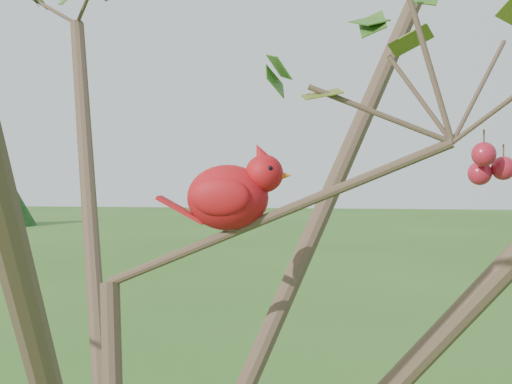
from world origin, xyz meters
TOP-DOWN VIEW (x-y plane):
  - crabapple_tree at (0.03, -0.02)m, footprint 2.35×2.05m
  - cardinal at (0.18, 0.08)m, footprint 0.24×0.12m
  - distant_trees at (1.83, 24.88)m, footprint 40.28×9.09m

SIDE VIEW (x-z plane):
  - distant_trees at x=1.83m, z-range -0.30..3.54m
  - cardinal at x=0.18m, z-range 2.03..2.20m
  - crabapple_tree at x=0.03m, z-range 0.65..3.60m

